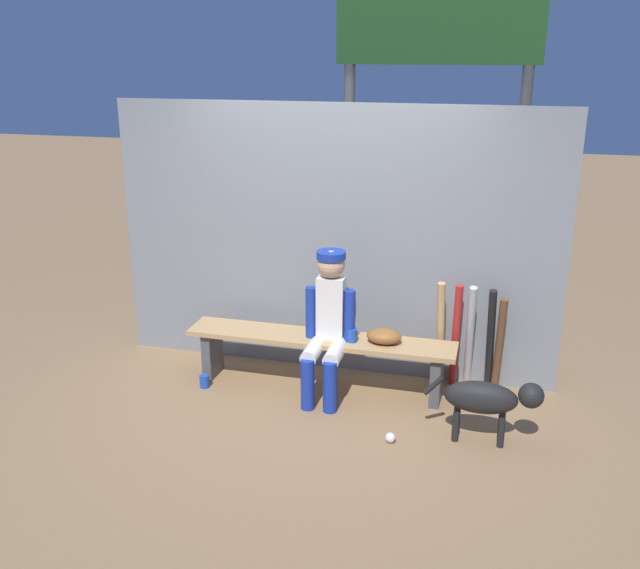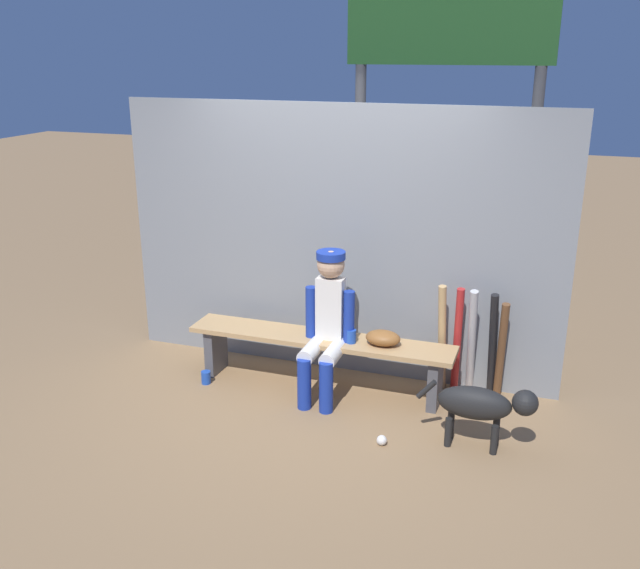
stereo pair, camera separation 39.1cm
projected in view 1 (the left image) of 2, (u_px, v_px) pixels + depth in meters
The scene contains 15 objects.
ground_plane at pixel (320, 387), 5.89m from camera, with size 30.00×30.00×0.00m, color olive.
chainlink_fence at pixel (333, 242), 5.91m from camera, with size 3.81×0.03×2.30m, color gray.
dugout_bench at pixel (320, 348), 5.78m from camera, with size 2.22×0.36×0.46m.
player_seated at pixel (328, 321), 5.56m from camera, with size 0.41×0.55×1.19m.
baseball_glove at pixel (384, 336), 5.60m from camera, with size 0.28×0.20×0.12m, color brown.
bat_wood_tan at pixel (441, 334), 5.77m from camera, with size 0.06×0.06×0.93m, color tan.
bat_aluminum_red at pixel (456, 336), 5.76m from camera, with size 0.06×0.06×0.91m, color #B22323.
bat_aluminum_silver at pixel (470, 336), 5.73m from camera, with size 0.06×0.06×0.94m, color #B7B7BC.
bat_aluminum_black at pixel (490, 339), 5.72m from camera, with size 0.06×0.06×0.89m, color black.
bat_wood_dark at pixel (499, 345), 5.69m from camera, with size 0.06×0.06×0.83m, color brown.
baseball at pixel (390, 438), 5.05m from camera, with size 0.07×0.07×0.07m, color white.
cup_on_ground at pixel (204, 381), 5.87m from camera, with size 0.08×0.08×0.11m, color #1E47AD.
cup_on_bench at pixel (352, 335), 5.62m from camera, with size 0.08×0.08×0.11m, color #1E47AD.
scoreboard at pixel (443, 67), 6.16m from camera, with size 2.08×0.27×3.65m.
dog at pixel (489, 399), 4.98m from camera, with size 0.84×0.20×0.49m.
Camera 1 is at (1.35, -5.13, 2.70)m, focal length 39.37 mm.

